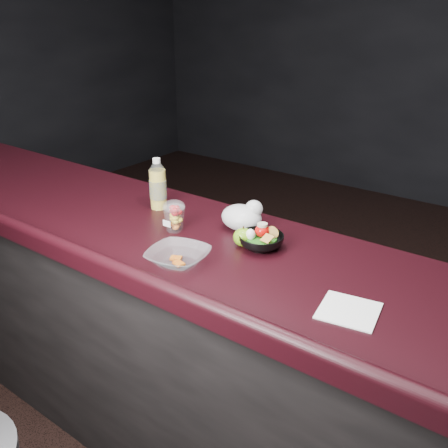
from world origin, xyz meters
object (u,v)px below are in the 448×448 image
Objects in this scene: snack_bowl at (261,240)px; green_apple at (243,237)px; lemonade_bottle at (158,187)px; fruit_cup at (174,215)px; takeout_bowl at (178,257)px.

green_apple is at bearing -157.26° from snack_bowl.
snack_bowl is (0.06, 0.02, -0.00)m from green_apple.
lemonade_bottle is at bearing 173.34° from snack_bowl.
fruit_cup is at bearing -32.66° from lemonade_bottle.
takeout_bowl is (-0.10, -0.24, -0.01)m from green_apple.
lemonade_bottle is at bearing 140.57° from takeout_bowl.
lemonade_bottle reaches higher than green_apple.
fruit_cup is at bearing 134.40° from takeout_bowl.
snack_bowl is at bearing 59.90° from takeout_bowl.
lemonade_bottle reaches higher than takeout_bowl.
green_apple is at bearing 8.98° from fruit_cup.
fruit_cup is 1.61× the size of green_apple.
green_apple is (0.50, -0.09, -0.06)m from lemonade_bottle.
takeout_bowl is (-0.15, -0.27, -0.01)m from snack_bowl.
fruit_cup reaches higher than green_apple.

